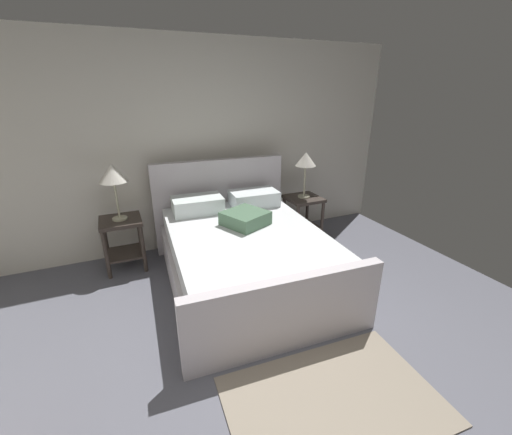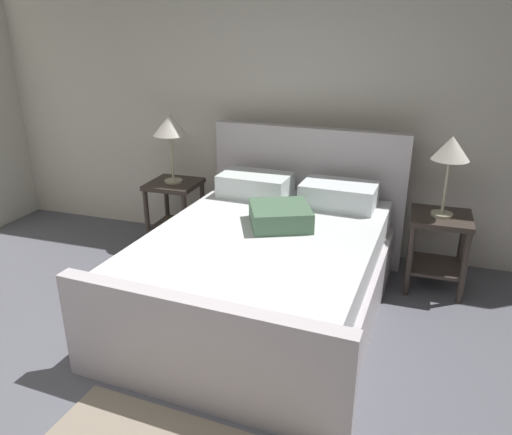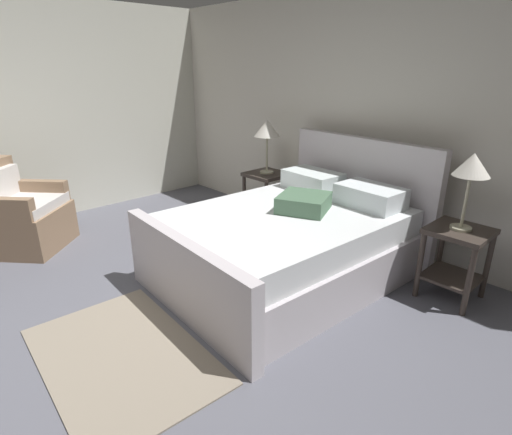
# 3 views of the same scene
# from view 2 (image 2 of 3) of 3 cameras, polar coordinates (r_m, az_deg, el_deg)

# --- Properties ---
(wall_back) EXTENTS (5.68, 0.12, 2.53)m
(wall_back) POSITION_cam_2_polar(r_m,az_deg,el_deg) (4.39, 2.91, 12.84)
(wall_back) COLOR silver
(wall_back) RESTS_ON ground
(bed) EXTENTS (1.77, 2.22, 1.14)m
(bed) POSITION_cam_2_polar(r_m,az_deg,el_deg) (3.48, 1.47, -5.40)
(bed) COLOR silver
(bed) RESTS_ON ground
(nightstand_right) EXTENTS (0.44, 0.44, 0.60)m
(nightstand_right) POSITION_cam_2_polar(r_m,az_deg,el_deg) (3.97, 20.43, -2.42)
(nightstand_right) COLOR #393029
(nightstand_right) RESTS_ON ground
(table_lamp_right) EXTENTS (0.26, 0.26, 0.60)m
(table_lamp_right) POSITION_cam_2_polar(r_m,az_deg,el_deg) (3.76, 21.75, 7.13)
(table_lamp_right) COLOR #B7B293
(table_lamp_right) RESTS_ON nightstand_right
(nightstand_left) EXTENTS (0.44, 0.44, 0.60)m
(nightstand_left) POSITION_cam_2_polar(r_m,az_deg,el_deg) (4.56, -9.42, 1.73)
(nightstand_left) COLOR #393029
(nightstand_left) RESTS_ON ground
(table_lamp_left) EXTENTS (0.30, 0.30, 0.62)m
(table_lamp_left) POSITION_cam_2_polar(r_m,az_deg,el_deg) (4.38, -9.97, 10.40)
(table_lamp_left) COLOR #B7B293
(table_lamp_left) RESTS_ON nightstand_left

